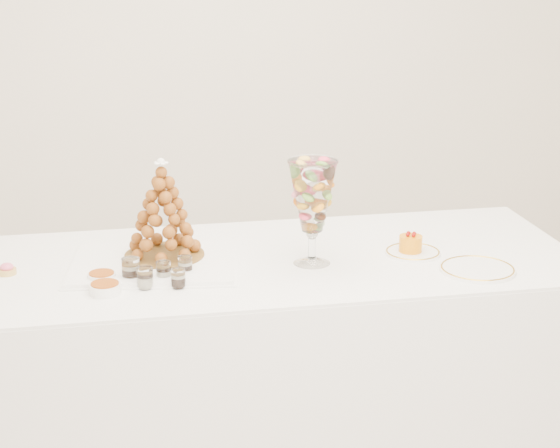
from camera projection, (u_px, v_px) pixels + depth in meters
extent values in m
cube|color=silver|center=(211.00, 37.00, 4.86)|extent=(4.50, 0.04, 2.80)
cube|color=white|center=(263.00, 370.00, 3.38)|extent=(2.22, 0.90, 0.83)
cube|color=white|center=(262.00, 261.00, 3.25)|extent=(2.21, 0.90, 0.01)
cube|color=white|center=(153.00, 264.00, 3.17)|extent=(0.60, 0.48, 0.02)
cylinder|color=white|center=(312.00, 260.00, 3.21)|extent=(0.13, 0.13, 0.02)
cylinder|color=white|center=(312.00, 245.00, 3.19)|extent=(0.03, 0.03, 0.09)
sphere|color=white|center=(312.00, 233.00, 3.18)|extent=(0.04, 0.04, 0.04)
cylinder|color=white|center=(413.00, 252.00, 3.30)|extent=(0.19, 0.19, 0.01)
cylinder|color=white|center=(477.00, 269.00, 3.14)|extent=(0.25, 0.25, 0.01)
cylinder|color=tan|center=(7.00, 271.00, 3.11)|extent=(0.06, 0.06, 0.02)
ellipsoid|color=#DD5B7B|center=(7.00, 267.00, 3.10)|extent=(0.05, 0.05, 0.03)
cylinder|color=white|center=(131.00, 270.00, 3.04)|extent=(0.07, 0.07, 0.08)
cylinder|color=white|center=(164.00, 271.00, 3.04)|extent=(0.05, 0.05, 0.07)
cylinder|color=white|center=(185.00, 265.00, 3.10)|extent=(0.05, 0.05, 0.06)
cylinder|color=white|center=(145.00, 278.00, 2.98)|extent=(0.06, 0.06, 0.07)
cylinder|color=white|center=(178.00, 278.00, 2.98)|extent=(0.05, 0.05, 0.06)
cylinder|color=white|center=(102.00, 278.00, 3.04)|extent=(0.09, 0.09, 0.03)
cylinder|color=white|center=(105.00, 289.00, 2.94)|extent=(0.10, 0.10, 0.03)
cylinder|color=brown|center=(164.00, 255.00, 3.23)|extent=(0.28, 0.28, 0.01)
cone|color=brown|center=(163.00, 208.00, 3.18)|extent=(0.27, 0.27, 0.33)
sphere|color=white|center=(161.00, 163.00, 3.13)|extent=(0.03, 0.03, 0.03)
cylinder|color=orange|center=(411.00, 244.00, 3.29)|extent=(0.08, 0.08, 0.06)
sphere|color=#8E0B05|center=(414.00, 233.00, 3.29)|extent=(0.01, 0.01, 0.01)
sphere|color=#8E0B05|center=(409.00, 233.00, 3.29)|extent=(0.01, 0.01, 0.01)
sphere|color=#8E0B05|center=(408.00, 235.00, 3.28)|extent=(0.01, 0.01, 0.01)
sphere|color=#8E0B05|center=(413.00, 235.00, 3.27)|extent=(0.01, 0.01, 0.01)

